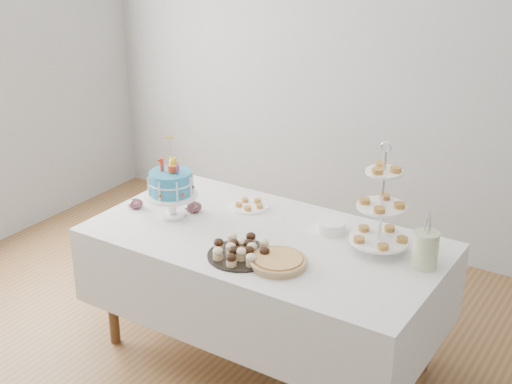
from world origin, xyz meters
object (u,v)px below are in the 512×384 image
Objects in this scene: birthday_cake at (172,196)px; jam_bowl_b at (193,207)px; pastry_plate at (250,205)px; tiered_stand at (382,207)px; plate_stack at (331,227)px; pie at (278,261)px; cupcake_tray at (241,250)px; jam_bowl_a at (136,204)px; utensil_pitcher at (425,248)px; table at (265,273)px.

birthday_cake is 4.59× the size of jam_bowl_b.
pastry_plate is at bearing 39.16° from birthday_cake.
tiered_stand is 0.90m from pastry_plate.
plate_stack is 0.55m from pastry_plate.
jam_bowl_b is (0.06, 0.12, -0.10)m from birthday_cake.
pie is at bearing -21.37° from jam_bowl_b.
birthday_cake is 0.84m from pie.
jam_bowl_a is (-0.86, 0.17, -0.01)m from cupcake_tray.
pastry_plate is (0.30, 0.34, -0.11)m from birthday_cake.
tiered_stand is at bearing 10.56° from jam_bowl_a.
jam_bowl_b reaches higher than jam_bowl_a.
plate_stack is at bearing 13.63° from jam_bowl_b.
jam_bowl_a is at bearing -163.26° from plate_stack.
plate_stack is at bearing 16.74° from jam_bowl_a.
jam_bowl_a is 0.35m from jam_bowl_b.
birthday_cake is 5.04× the size of jam_bowl_a.
pie is 1.32× the size of pastry_plate.
utensil_pitcher is at bearing 26.07° from cupcake_tray.
plate_stack is at bearing 10.68° from birthday_cake.
tiered_stand reaches higher than pastry_plate.
pie is 1.03× the size of utensil_pitcher.
jam_bowl_a is 0.91× the size of jam_bowl_b.
plate_stack reaches higher than table.
utensil_pitcher is (0.82, 0.40, 0.06)m from cupcake_tray.
jam_bowl_a is (-0.26, -0.02, -0.10)m from birthday_cake.
tiered_stand reaches higher than table.
cupcake_tray reaches higher than pie.
table is at bearing 6.32° from jam_bowl_a.
pastry_plate is at bearing -174.06° from utensil_pitcher.
tiered_stand is 2.09× the size of utensil_pitcher.
birthday_cake is 1.20m from tiered_stand.
pastry_plate is at bearing 119.14° from cupcake_tray.
utensil_pitcher reaches higher than pastry_plate.
tiered_stand is 1.47m from jam_bowl_a.
cupcake_tray reaches higher than table.
jam_bowl_b is at bearing -137.38° from pastry_plate.
jam_bowl_b is 1.37m from utensil_pitcher.
jam_bowl_b is (-0.54, 0.31, -0.01)m from cupcake_tray.
tiered_stand reaches higher than plate_stack.
plate_stack reaches higher than jam_bowl_b.
pastry_plate is at bearing 176.63° from plate_stack.
cupcake_tray is 0.21m from pie.
jam_bowl_b reaches higher than pastry_plate.
pie reaches higher than table.
tiered_stand reaches higher than birthday_cake.
plate_stack is (0.27, 0.24, 0.26)m from table.
table is at bearing -138.42° from plate_stack.
jam_bowl_a is at bearing 171.88° from pie.
table is 0.37m from cupcake_tray.
pie is (0.21, 0.01, -0.01)m from cupcake_tray.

